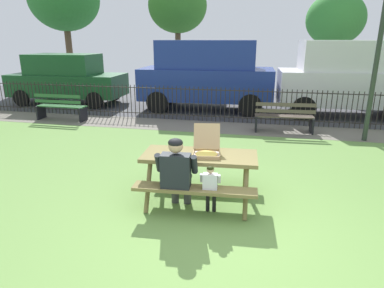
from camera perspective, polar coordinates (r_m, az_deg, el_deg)
ground at (r=5.68m, az=6.79°, el=-9.14°), size 28.00×10.54×0.02m
cobblestone_walkway at (r=9.98m, az=9.42°, el=2.51°), size 28.00×1.40×0.01m
street_asphalt at (r=13.75m, az=10.34°, el=6.53°), size 28.00×6.32×0.01m
picnic_table_foreground at (r=5.39m, az=1.28°, el=-3.47°), size 1.89×1.59×0.79m
pizza_box_open at (r=5.32m, az=2.47°, el=-0.82°), size 0.49×0.58×0.44m
pizza_slice_on_table at (r=5.25m, az=-2.22°, el=-1.99°), size 0.26×0.24×0.02m
adult_at_table at (r=4.95m, az=-2.53°, el=-4.70°), size 0.62×0.61×1.19m
child_at_table at (r=4.92m, az=3.13°, el=-6.90°), size 0.31×0.30×0.81m
iron_fence_streetside at (r=10.54m, az=9.79°, el=6.38°), size 20.00×0.03×1.08m
park_bench_left at (r=11.63m, az=-21.25°, el=5.79°), size 1.61×0.48×0.85m
park_bench_center at (r=9.75m, az=15.27°, el=4.33°), size 1.62×0.55×0.85m
lamp_post_walkway at (r=9.46m, az=29.40°, el=16.99°), size 0.28×0.28×4.67m
parked_car_far_left at (r=14.48m, az=-20.34°, el=10.33°), size 4.47×2.06×1.94m
parked_car_left at (r=12.40m, az=2.50°, el=11.76°), size 4.77×2.23×2.46m
parked_car_center at (r=12.54m, az=25.44°, el=10.19°), size 4.80×2.28×2.46m
far_tree_midleft at (r=18.60m, az=-2.45°, el=22.19°), size 2.99×2.99×5.45m
far_tree_center at (r=18.21m, az=23.01°, el=18.58°), size 2.69×2.69×4.59m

